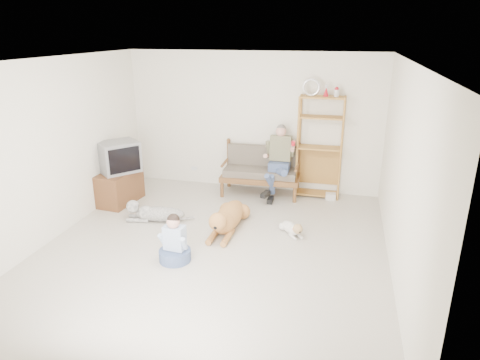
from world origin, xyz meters
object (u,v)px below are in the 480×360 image
(loveseat, at_px, (261,170))
(etagere, at_px, (319,146))
(tv_stand, at_px, (119,187))
(golden_retriever, at_px, (227,218))

(loveseat, bearing_deg, etagere, 3.57)
(tv_stand, height_order, golden_retriever, tv_stand)
(loveseat, height_order, golden_retriever, loveseat)
(etagere, distance_m, tv_stand, 3.82)
(tv_stand, bearing_deg, loveseat, 30.05)
(etagere, relative_size, golden_retriever, 1.38)
(tv_stand, bearing_deg, etagere, 24.81)
(golden_retriever, bearing_deg, tv_stand, 165.14)
(loveseat, height_order, etagere, etagere)
(loveseat, relative_size, etagere, 0.68)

